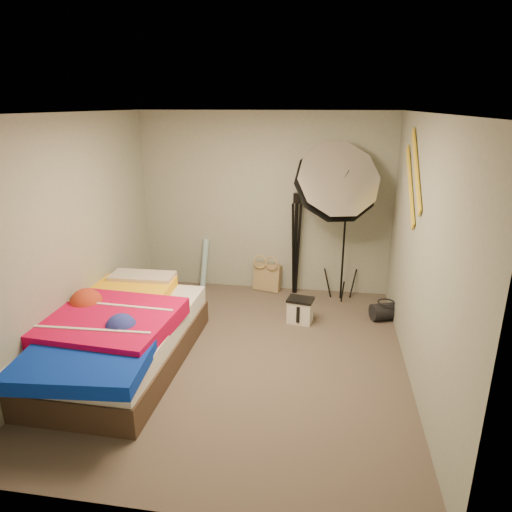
% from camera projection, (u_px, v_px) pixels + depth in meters
% --- Properties ---
extents(floor, '(4.00, 4.00, 0.00)m').
position_uv_depth(floor, '(238.00, 357.00, 4.88)').
color(floor, brown).
rests_on(floor, ground).
extents(ceiling, '(4.00, 4.00, 0.00)m').
position_uv_depth(ceiling, '(235.00, 113.00, 4.09)').
color(ceiling, silver).
rests_on(ceiling, wall_back).
extents(wall_back, '(3.50, 0.00, 3.50)m').
position_uv_depth(wall_back, '(265.00, 204.00, 6.36)').
color(wall_back, gray).
rests_on(wall_back, floor).
extents(wall_front, '(3.50, 0.00, 3.50)m').
position_uv_depth(wall_front, '(168.00, 348.00, 2.61)').
color(wall_front, gray).
rests_on(wall_front, floor).
extents(wall_left, '(0.00, 4.00, 4.00)m').
position_uv_depth(wall_left, '(72.00, 238.00, 4.75)').
color(wall_left, gray).
rests_on(wall_left, floor).
extents(wall_right, '(0.00, 4.00, 4.00)m').
position_uv_depth(wall_right, '(421.00, 254.00, 4.23)').
color(wall_right, gray).
rests_on(wall_right, floor).
extents(tote_bag, '(0.42, 0.26, 0.40)m').
position_uv_depth(tote_bag, '(267.00, 277.00, 6.59)').
color(tote_bag, tan).
rests_on(tote_bag, floor).
extents(wrapping_roll, '(0.16, 0.22, 0.71)m').
position_uv_depth(wrapping_roll, '(204.00, 263.00, 6.68)').
color(wrapping_roll, '#509EB6').
rests_on(wrapping_roll, floor).
extents(camera_case, '(0.32, 0.26, 0.29)m').
position_uv_depth(camera_case, '(300.00, 311.00, 5.62)').
color(camera_case, silver).
rests_on(camera_case, floor).
extents(duffel_bag, '(0.41, 0.32, 0.22)m').
position_uv_depth(duffel_bag, '(385.00, 312.00, 5.70)').
color(duffel_bag, black).
rests_on(duffel_bag, floor).
extents(wall_stripe_upper, '(0.02, 0.91, 0.78)m').
position_uv_depth(wall_stripe_upper, '(416.00, 170.00, 4.57)').
color(wall_stripe_upper, gold).
rests_on(wall_stripe_upper, wall_right).
extents(wall_stripe_lower, '(0.02, 0.91, 0.78)m').
position_uv_depth(wall_stripe_lower, '(410.00, 185.00, 4.87)').
color(wall_stripe_lower, gold).
rests_on(wall_stripe_lower, wall_right).
extents(bed, '(1.55, 2.39, 0.64)m').
position_uv_depth(bed, '(108.00, 334.00, 4.70)').
color(bed, '#412E22').
rests_on(bed, floor).
extents(photo_umbrella, '(1.24, 0.95, 2.26)m').
position_uv_depth(photo_umbrella, '(336.00, 184.00, 5.72)').
color(photo_umbrella, black).
rests_on(photo_umbrella, floor).
extents(camera_tripod, '(0.10, 0.10, 1.44)m').
position_uv_depth(camera_tripod, '(296.00, 237.00, 6.29)').
color(camera_tripod, black).
rests_on(camera_tripod, floor).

